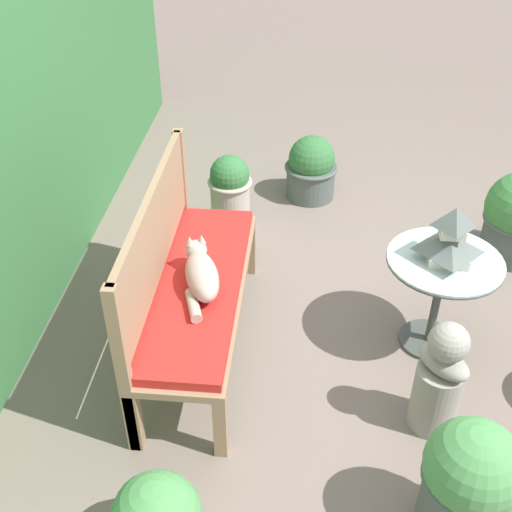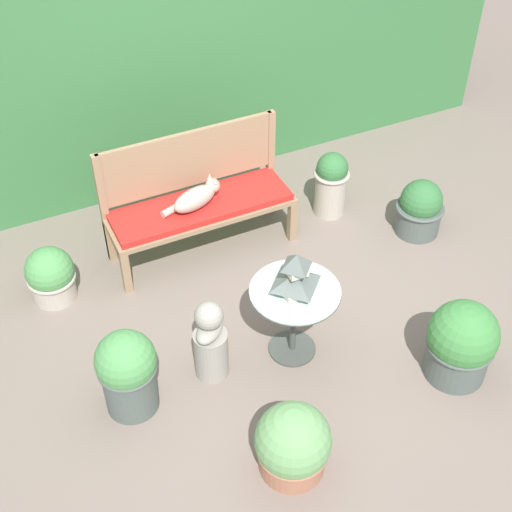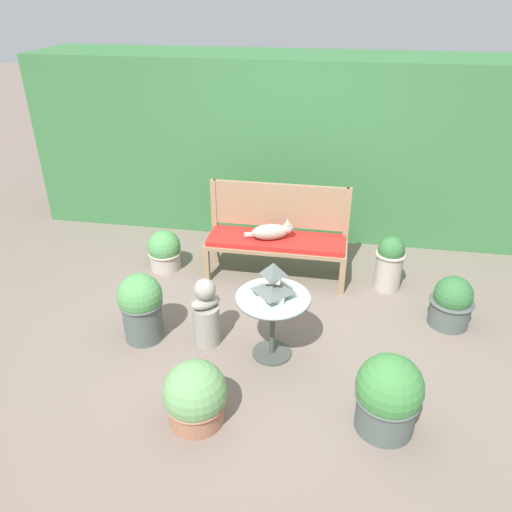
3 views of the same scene
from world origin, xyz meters
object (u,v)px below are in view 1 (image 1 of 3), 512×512
garden_bench (200,291)px  pagoda_birdhouse (450,238)px  potted_plant_hedge_corner (311,169)px  potted_plant_path_edge (230,193)px  garden_bust (439,381)px  patio_table (441,279)px  cat (201,274)px  potted_plant_bench_right (468,483)px

garden_bench → pagoda_birdhouse: pagoda_birdhouse is taller
garden_bench → potted_plant_hedge_corner: potted_plant_hedge_corner is taller
potted_plant_path_edge → potted_plant_hedge_corner: bearing=-45.9°
potted_plant_path_edge → garden_bust: bearing=-143.4°
patio_table → garden_bench: bearing=96.7°
cat → potted_plant_path_edge: bearing=-17.9°
cat → potted_plant_bench_right: (-0.95, -1.20, -0.21)m
garden_bust → potted_plant_bench_right: 0.57m
patio_table → potted_plant_bench_right: (-1.14, 0.04, -0.12)m
cat → potted_plant_hedge_corner: cat is taller
cat → patio_table: cat is taller
cat → pagoda_birdhouse: pagoda_birdhouse is taller
garden_bench → potted_plant_hedge_corner: bearing=-18.3°
cat → potted_plant_hedge_corner: bearing=-35.4°
pagoda_birdhouse → potted_plant_path_edge: pagoda_birdhouse is taller
cat → garden_bust: (-0.38, -1.17, -0.25)m
potted_plant_path_edge → cat: bearing=-179.7°
patio_table → pagoda_birdhouse: (-0.00, -0.00, 0.26)m
patio_table → pagoda_birdhouse: 0.26m
pagoda_birdhouse → garden_bust: 0.71m
pagoda_birdhouse → potted_plant_path_edge: size_ratio=0.54×
potted_plant_hedge_corner → cat: bearing=162.8°
patio_table → potted_plant_hedge_corner: size_ratio=1.24×
cat → pagoda_birdhouse: bearing=-99.4°
patio_table → potted_plant_path_edge: same height
potted_plant_path_edge → potted_plant_hedge_corner: size_ratio=1.19×
garden_bench → pagoda_birdhouse: bearing=-83.3°
garden_bench → cat: bearing=-153.6°
garden_bench → cat: cat is taller
patio_table → potted_plant_bench_right: potted_plant_bench_right is taller
patio_table → potted_plant_bench_right: size_ratio=0.96×
potted_plant_path_edge → garden_bench: bearing=179.2°
garden_bust → potted_plant_bench_right: garden_bust is taller
patio_table → potted_plant_bench_right: bearing=178.2°
garden_bust → potted_plant_bench_right: bearing=139.8°
patio_table → potted_plant_hedge_corner: patio_table is taller
cat → potted_plant_bench_right: size_ratio=0.80×
garden_bench → garden_bust: bearing=-109.8°
cat → potted_plant_path_edge: (1.20, 0.01, -0.24)m
garden_bust → potted_plant_path_edge: size_ratio=1.10×
garden_bust → potted_plant_bench_right: size_ratio=1.01×
garden_bench → potted_plant_path_edge: potted_plant_path_edge is taller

